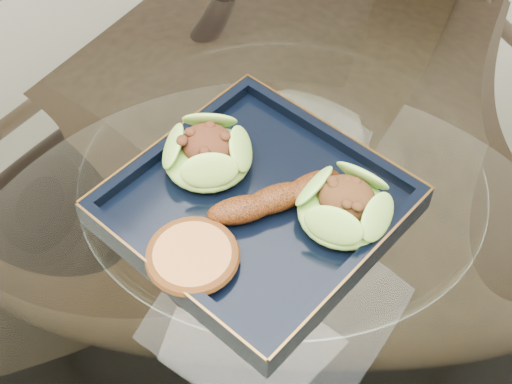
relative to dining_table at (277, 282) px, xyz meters
The scene contains 7 objects.
dining_table is the anchor object (origin of this frame).
dining_chair 0.47m from the dining_table, 115.84° to the left, with size 0.45×0.45×0.95m.
navy_plate 0.18m from the dining_table, 115.59° to the right, with size 0.27×0.27×0.02m, color black.
lettuce_wrap_left 0.22m from the dining_table, behind, with size 0.10×0.10×0.04m, color #61A42F.
lettuce_wrap_right 0.21m from the dining_table, ahead, with size 0.10×0.10×0.03m, color #639E2D.
roasted_plantain 0.20m from the dining_table, 72.47° to the right, with size 0.15×0.03×0.03m, color #632A0A.
crumb_patty 0.23m from the dining_table, 100.83° to the right, with size 0.08×0.08×0.02m, color #BD793F.
Camera 1 is at (0.25, -0.42, 1.38)m, focal length 50.00 mm.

